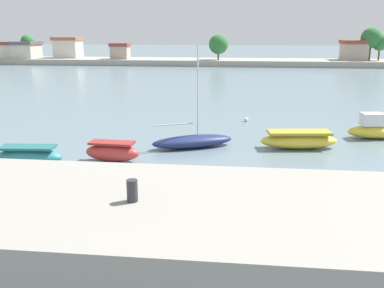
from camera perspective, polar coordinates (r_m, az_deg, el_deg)
The scene contains 11 objects.
ground_plane at distance 19.70m, azimuth -7.86°, elevation -7.37°, with size 400.00×400.00×0.00m, color slate.
seawall_embankment at distance 13.66m, azimuth -14.69°, elevation -11.97°, with size 64.96×6.55×2.73m, color gray.
mooring_bollard at distance 12.26m, azimuth -7.98°, elevation -6.18°, with size 0.32×0.32×0.64m, color #2D2D33.
moored_boat_0 at distance 25.66m, azimuth -20.98°, elevation -1.58°, with size 3.87×1.64×1.17m.
moored_boat_1 at distance 25.32m, azimuth -10.59°, elevation -1.03°, with size 3.30×1.39×1.17m.
moored_boat_2 at distance 27.81m, azimuth 0.09°, elevation 0.41°, with size 5.57×3.59×6.57m.
moored_boat_3 at distance 28.47m, azimuth 14.05°, elevation 0.52°, with size 5.15×2.24×1.14m.
moored_boat_4 at distance 32.86m, azimuth 23.34°, elevation 1.80°, with size 4.29×2.03×1.80m.
mooring_buoy_0 at distance 36.13m, azimuth 7.24°, elevation 3.28°, with size 0.35×0.35×0.35m, color white.
mooring_buoy_1 at distance 21.21m, azimuth -2.32°, elevation -5.22°, with size 0.24×0.24×0.24m, color red.
distant_shoreline at distance 94.66m, azimuth 3.34°, elevation 11.52°, with size 139.95×10.56×8.31m.
Camera 1 is at (4.70, -17.62, 7.46)m, focal length 39.97 mm.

